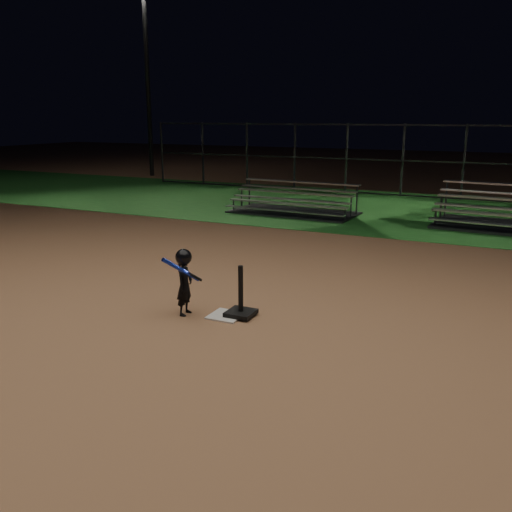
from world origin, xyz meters
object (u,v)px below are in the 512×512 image
(batting_tee, at_px, (241,306))
(child_batter, at_px, (184,280))
(light_pole_left, at_px, (146,66))
(home_plate, at_px, (226,316))
(bleacher_left, at_px, (293,207))

(batting_tee, bearing_deg, child_batter, -161.32)
(child_batter, relative_size, light_pole_left, 0.12)
(home_plate, height_order, bleacher_left, bleacher_left)
(light_pole_left, bearing_deg, home_plate, -51.23)
(home_plate, relative_size, child_batter, 0.47)
(batting_tee, xyz_separation_m, bleacher_left, (-2.36, 8.08, 0.03))
(child_batter, bearing_deg, light_pole_left, 32.42)
(child_batter, height_order, bleacher_left, child_batter)
(child_batter, bearing_deg, batting_tee, -76.00)
(home_plate, height_order, batting_tee, batting_tee)
(home_plate, xyz_separation_m, light_pole_left, (-12.00, 14.94, 4.93))
(batting_tee, distance_m, child_batter, 0.88)
(home_plate, xyz_separation_m, bleacher_left, (-2.17, 8.17, 0.17))
(home_plate, distance_m, batting_tee, 0.25)
(home_plate, distance_m, child_batter, 0.78)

